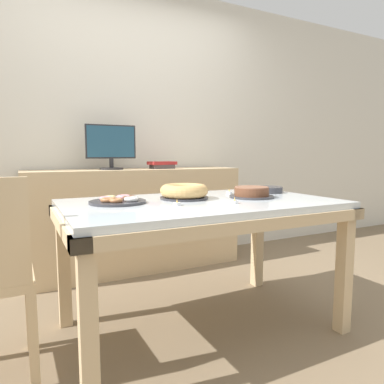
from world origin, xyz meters
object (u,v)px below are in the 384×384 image
Objects in this scene: cake_chocolate_round at (252,193)px; plate_stack at (267,190)px; tealight_centre at (235,202)px; tealight_left_edge at (177,204)px; book_stack at (162,165)px; tealight_right_edge at (229,192)px; cake_golden_bundt at (184,192)px; computer_monitor at (111,147)px; pastry_platter at (118,201)px.

cake_chocolate_round reaches higher than plate_stack.
plate_stack is 5.25× the size of tealight_centre.
plate_stack reaches higher than tealight_left_edge.
book_stack is 6.14× the size of tealight_right_edge.
cake_golden_bundt is at bearing 161.92° from cake_chocolate_round.
plate_stack is (0.27, 0.18, -0.01)m from cake_chocolate_round.
computer_monitor is 1.14m from cake_golden_bundt.
book_stack is 6.14× the size of tealight_centre.
book_stack is 1.17× the size of plate_stack.
cake_chocolate_round is at bearing -9.06° from pastry_platter.
cake_chocolate_round reaches higher than tealight_right_edge.
pastry_platter is at bearing -122.42° from book_stack.
cake_golden_bundt is 7.18× the size of tealight_right_edge.
cake_golden_bundt is at bearing -105.24° from book_stack.
tealight_right_edge is at bearing 168.32° from plate_stack.
plate_stack is (1.06, 0.05, 0.01)m from pastry_platter.
tealight_right_edge is at bearing 92.15° from cake_chocolate_round.
computer_monitor is 1.47m from tealight_centre.
cake_chocolate_round is 0.81m from pastry_platter.
tealight_left_edge is at bearing 165.46° from tealight_centre.
pastry_platter is 7.65× the size of tealight_right_edge.
book_stack reaches higher than cake_golden_bundt.
tealight_left_edge is at bearing -161.30° from plate_stack.
pastry_platter is (-0.40, -0.00, -0.03)m from cake_golden_bundt.
pastry_platter is 0.79m from tealight_right_edge.
cake_golden_bundt is 0.40m from pastry_platter.
computer_monitor reaches higher than pastry_platter.
pastry_platter and tealight_left_edge have the same top height.
cake_chocolate_round is 0.24m from tealight_right_edge.
book_stack is 1.24m from cake_chocolate_round.
cake_chocolate_round is 0.32m from plate_stack.
cake_golden_bundt is at bearing 117.09° from tealight_centre.
book_stack is (0.46, 0.00, -0.16)m from computer_monitor.
cake_chocolate_round is at bearing 35.86° from tealight_centre.
plate_stack is 0.86m from tealight_left_edge.
tealight_left_edge is at bearing -41.63° from pastry_platter.
tealight_left_edge is (-0.81, -0.28, -0.01)m from plate_stack.
pastry_platter is (-0.80, 0.13, -0.02)m from cake_chocolate_round.
cake_golden_bundt is 0.40m from tealight_right_edge.
cake_golden_bundt is (0.16, -1.09, -0.28)m from computer_monitor.
computer_monitor reaches higher than tealight_right_edge.
tealight_centre is (-0.24, -0.17, -0.02)m from cake_chocolate_round.
cake_chocolate_round reaches higher than pastry_platter.
cake_chocolate_round is 6.81× the size of tealight_right_edge.
pastry_platter is 0.63m from tealight_centre.
tealight_left_edge is at bearing -123.43° from cake_golden_bundt.
tealight_centre is at bearing -14.54° from tealight_left_edge.
cake_chocolate_round is 1.30× the size of plate_stack.
plate_stack reaches higher than tealight_right_edge.
plate_stack is at bearing -51.53° from computer_monitor.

